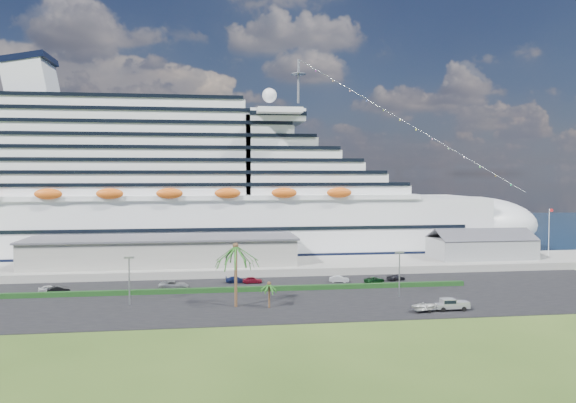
{
  "coord_description": "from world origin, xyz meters",
  "views": [
    {
      "loc": [
        -14.02,
        -89.93,
        22.53
      ],
      "look_at": [
        2.46,
        30.0,
        16.55
      ],
      "focal_mm": 35.0,
      "sensor_mm": 36.0,
      "label": 1
    }
  ],
  "objects": [
    {
      "name": "lamp_post_right",
      "position": [
        20.0,
        8.0,
        5.34
      ],
      "size": [
        1.6,
        0.35,
        8.27
      ],
      "color": "gray",
      "rests_on": "asphalt_lot"
    },
    {
      "name": "asphalt_lot",
      "position": [
        0.0,
        11.0,
        0.06
      ],
      "size": [
        140.0,
        38.0,
        0.12
      ],
      "primitive_type": "cube",
      "color": "black",
      "rests_on": "ground"
    },
    {
      "name": "palm_short",
      "position": [
        -4.5,
        2.5,
        3.67
      ],
      "size": [
        3.53,
        3.53,
        4.56
      ],
      "color": "#47301E",
      "rests_on": "ground"
    },
    {
      "name": "parked_car_3",
      "position": [
        -9.0,
        24.92,
        0.76
      ],
      "size": [
        4.46,
        1.86,
        1.29
      ],
      "primitive_type": "imported",
      "rotation": [
        0.0,
        0.0,
        1.56
      ],
      "color": "#141E47",
      "rests_on": "asphalt_lot"
    },
    {
      "name": "parked_car_0",
      "position": [
        -44.56,
        20.56,
        0.77
      ],
      "size": [
        4.12,
        2.67,
        1.31
      ],
      "primitive_type": "imported",
      "rotation": [
        0.0,
        0.0,
        1.89
      ],
      "color": "silver",
      "rests_on": "asphalt_lot"
    },
    {
      "name": "parked_car_2",
      "position": [
        -21.36,
        20.43,
        0.91
      ],
      "size": [
        5.95,
        3.28,
        1.58
      ],
      "primitive_type": "imported",
      "rotation": [
        0.0,
        0.0,
        1.45
      ],
      "color": "gray",
      "rests_on": "asphalt_lot"
    },
    {
      "name": "parked_car_6",
      "position": [
        19.2,
        20.94,
        0.73
      ],
      "size": [
        4.86,
        3.59,
        1.23
      ],
      "primitive_type": "imported",
      "rotation": [
        0.0,
        0.0,
        1.97
      ],
      "color": "black",
      "rests_on": "asphalt_lot"
    },
    {
      "name": "ground",
      "position": [
        0.0,
        0.0,
        0.0
      ],
      "size": [
        420.0,
        420.0,
        0.0
      ],
      "primitive_type": "plane",
      "color": "#304918",
      "rests_on": "ground"
    },
    {
      "name": "parked_car_7",
      "position": [
        24.37,
        22.82,
        0.74
      ],
      "size": [
        4.64,
        3.24,
        1.25
      ],
      "primitive_type": "imported",
      "rotation": [
        0.0,
        0.0,
        1.96
      ],
      "color": "black",
      "rests_on": "asphalt_lot"
    },
    {
      "name": "parked_car_4",
      "position": [
        -5.74,
        23.87,
        0.8
      ],
      "size": [
        4.04,
        1.67,
        1.37
      ],
      "primitive_type": "imported",
      "rotation": [
        0.0,
        0.0,
        1.56
      ],
      "color": "maroon",
      "rests_on": "asphalt_lot"
    },
    {
      "name": "pickup_truck",
      "position": [
        24.95,
        -3.38,
        1.19
      ],
      "size": [
        5.53,
        2.21,
        1.95
      ],
      "color": "black",
      "rests_on": "asphalt_lot"
    },
    {
      "name": "parked_car_5",
      "position": [
        12.11,
        22.45,
        0.79
      ],
      "size": [
        4.3,
        2.55,
        1.34
      ],
      "primitive_type": "imported",
      "rotation": [
        0.0,
        0.0,
        1.27
      ],
      "color": "#B3B6BB",
      "rests_on": "asphalt_lot"
    },
    {
      "name": "boat_trailer",
      "position": [
        20.32,
        -3.93,
        1.11
      ],
      "size": [
        5.41,
        3.99,
        1.5
      ],
      "color": "gray",
      "rests_on": "asphalt_lot"
    },
    {
      "name": "flagpole",
      "position": [
        70.04,
        40.0,
        8.27
      ],
      "size": [
        1.08,
        0.16,
        12.0
      ],
      "color": "silver",
      "rests_on": "wharf"
    },
    {
      "name": "water",
      "position": [
        0.0,
        130.0,
        0.01
      ],
      "size": [
        420.0,
        160.0,
        0.02
      ],
      "primitive_type": "cube",
      "color": "#0A1E31",
      "rests_on": "ground"
    },
    {
      "name": "parked_car_1",
      "position": [
        -42.47,
        19.06,
        0.8
      ],
      "size": [
        4.33,
        2.43,
        1.35
      ],
      "primitive_type": "imported",
      "rotation": [
        0.0,
        0.0,
        1.83
      ],
      "color": "black",
      "rests_on": "asphalt_lot"
    },
    {
      "name": "cruise_ship",
      "position": [
        -21.53,
        64.0,
        16.69
      ],
      "size": [
        191.0,
        38.0,
        54.0
      ],
      "color": "silver",
      "rests_on": "ground"
    },
    {
      "name": "palm_tall",
      "position": [
        -10.0,
        4.0,
        9.2
      ],
      "size": [
        8.82,
        8.82,
        11.13
      ],
      "color": "#47301E",
      "rests_on": "ground"
    },
    {
      "name": "terminal_building",
      "position": [
        -25.0,
        40.0,
        5.01
      ],
      "size": [
        61.0,
        15.0,
        6.3
      ],
      "color": "gray",
      "rests_on": "wharf"
    },
    {
      "name": "hedge",
      "position": [
        -8.0,
        16.0,
        0.57
      ],
      "size": [
        88.0,
        1.1,
        0.9
      ],
      "primitive_type": "cube",
      "color": "black",
      "rests_on": "asphalt_lot"
    },
    {
      "name": "lamp_post_left",
      "position": [
        -28.0,
        8.0,
        5.34
      ],
      "size": [
        1.6,
        0.35,
        8.27
      ],
      "color": "gray",
      "rests_on": "asphalt_lot"
    },
    {
      "name": "wharf",
      "position": [
        0.0,
        40.0,
        0.9
      ],
      "size": [
        240.0,
        20.0,
        1.8
      ],
      "primitive_type": "cube",
      "color": "gray",
      "rests_on": "ground"
    },
    {
      "name": "port_shed",
      "position": [
        52.0,
        40.0,
        4.4
      ],
      "size": [
        24.0,
        12.31,
        7.37
      ],
      "color": "gray",
      "rests_on": "wharf"
    }
  ]
}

